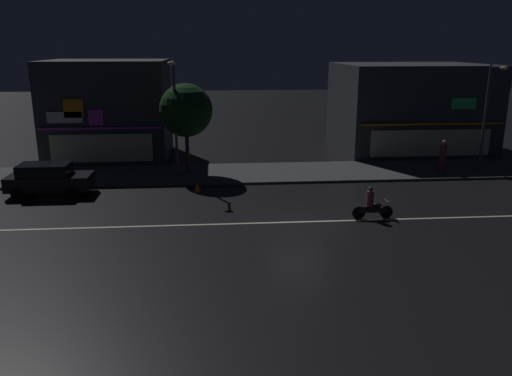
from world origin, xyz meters
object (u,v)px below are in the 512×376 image
(streetlamp_west, at_px, (175,109))
(parked_car_near_kerb, at_px, (49,179))
(pedestrian_on_sidewalk, at_px, (443,157))
(streetlamp_mid, at_px, (488,109))
(traffic_cone, at_px, (197,187))
(motorcycle_lead, at_px, (372,205))

(streetlamp_west, xyz_separation_m, parked_car_near_kerb, (-6.57, -2.72, -3.29))
(streetlamp_west, height_order, pedestrian_on_sidewalk, streetlamp_west)
(streetlamp_mid, relative_size, parked_car_near_kerb, 1.50)
(parked_car_near_kerb, height_order, traffic_cone, parked_car_near_kerb)
(pedestrian_on_sidewalk, distance_m, parked_car_near_kerb, 22.87)
(streetlamp_west, relative_size, streetlamp_mid, 1.05)
(streetlamp_west, xyz_separation_m, streetlamp_mid, (18.60, -0.29, -0.16))
(streetlamp_west, relative_size, pedestrian_on_sidewalk, 3.42)
(pedestrian_on_sidewalk, height_order, parked_car_near_kerb, pedestrian_on_sidewalk)
(pedestrian_on_sidewalk, bearing_deg, streetlamp_west, -48.48)
(streetlamp_mid, xyz_separation_m, traffic_cone, (-17.35, -2.58, -3.72))
(streetlamp_mid, xyz_separation_m, motorcycle_lead, (-9.29, -7.71, -3.36))
(parked_car_near_kerb, xyz_separation_m, traffic_cone, (7.82, -0.15, -0.59))
(traffic_cone, bearing_deg, motorcycle_lead, -32.44)
(streetlamp_mid, xyz_separation_m, parked_car_near_kerb, (-25.17, -2.43, -3.13))
(streetlamp_mid, bearing_deg, streetlamp_west, 179.10)
(streetlamp_mid, bearing_deg, traffic_cone, -171.54)
(parked_car_near_kerb, relative_size, traffic_cone, 7.82)
(pedestrian_on_sidewalk, bearing_deg, traffic_cone, -37.60)
(pedestrian_on_sidewalk, xyz_separation_m, motorcycle_lead, (-6.84, -7.84, -0.42))
(streetlamp_west, distance_m, pedestrian_on_sidewalk, 16.45)
(streetlamp_west, relative_size, parked_car_near_kerb, 1.58)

